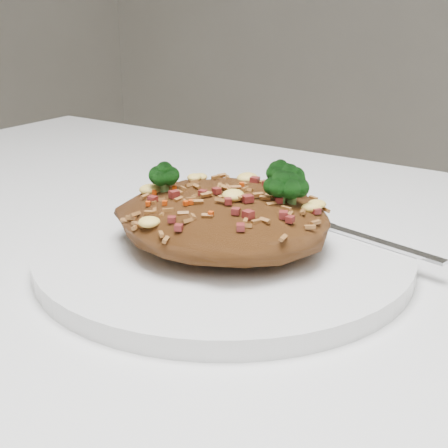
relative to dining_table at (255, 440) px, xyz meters
The scene contains 4 objects.
dining_table is the anchor object (origin of this frame).
plate 0.13m from the dining_table, 137.19° to the left, with size 0.27×0.27×0.01m, color white.
fried_rice 0.16m from the dining_table, 136.48° to the left, with size 0.16×0.15×0.06m.
fork 0.17m from the dining_table, 86.24° to the left, with size 0.16×0.05×0.00m.
Camera 1 is at (0.17, -0.29, 0.94)m, focal length 50.00 mm.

